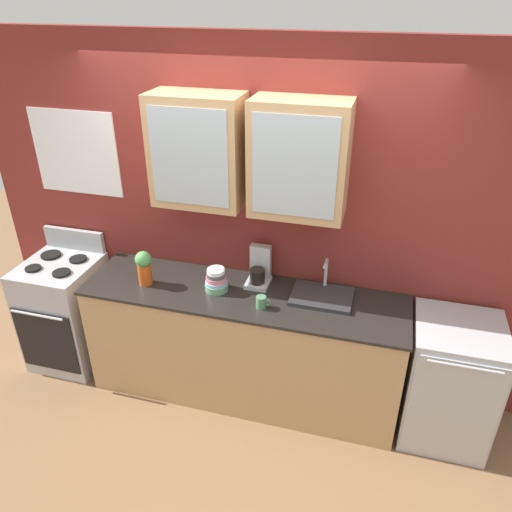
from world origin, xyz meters
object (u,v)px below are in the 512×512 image
Objects in this scene: vase at (144,267)px; dishwasher at (449,382)px; bowl_stack at (216,280)px; stove_range at (67,312)px; cup_near_sink at (261,302)px; coffee_maker at (259,270)px; sink_faucet at (322,296)px.

dishwasher is (2.24, 0.06, -0.61)m from vase.
bowl_stack is at bearing 6.45° from vase.
bowl_stack is at bearing 0.00° from stove_range.
vase is at bearing 175.57° from cup_near_sink.
cup_near_sink is 1.43m from dishwasher.
stove_range reaches higher than dishwasher.
bowl_stack is 1.79m from dishwasher.
coffee_maker is at bearing 16.63° from vase.
dishwasher is (0.94, -0.10, -0.49)m from sink_faucet.
sink_faucet is at bearing 173.89° from dishwasher.
stove_range is at bearing -180.00° from bowl_stack.
coffee_maker reaches higher than dishwasher.
stove_range is at bearing -177.39° from sink_faucet.
stove_range is 4.17× the size of vase.
dishwasher is (1.33, 0.13, -0.51)m from cup_near_sink.
coffee_maker is (1.63, 0.18, 0.57)m from stove_range.
dishwasher is at bearing -0.15° from bowl_stack.
sink_faucet is 2.49× the size of bowl_stack.
vase is at bearing -173.55° from bowl_stack.
sink_faucet is 0.46× the size of dishwasher.
cup_near_sink is 0.37× the size of coffee_maker.
bowl_stack is 0.40m from cup_near_sink.
bowl_stack is 0.60× the size of coffee_maker.
stove_range is at bearing 179.92° from dishwasher.
dishwasher is (1.70, -0.00, -0.54)m from bowl_stack.
cup_near_sink is at bearing -4.43° from vase.
cup_near_sink is at bearing -19.37° from bowl_stack.
coffee_maker is at bearing 107.95° from cup_near_sink.
stove_range is 1.74m from coffee_maker.
vase is 2.32m from dishwasher.
coffee_maker is (-0.49, 0.09, 0.09)m from sink_faucet.
dishwasher is 1.55m from coffee_maker.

